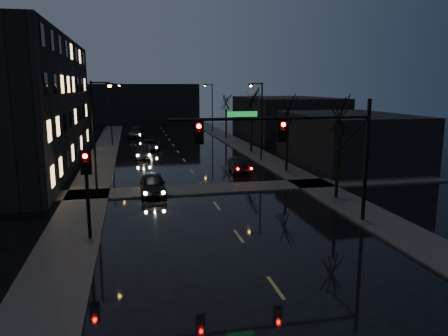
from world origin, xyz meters
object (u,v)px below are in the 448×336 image
oncoming_car_a (153,184)px  oncoming_car_d (136,132)px  oncoming_car_b (143,152)px  oncoming_car_c (150,145)px  lead_car (239,164)px

oncoming_car_a → oncoming_car_d: 35.86m
oncoming_car_b → oncoming_car_c: (1.05, 5.56, -0.05)m
oncoming_car_b → oncoming_car_c: size_ratio=0.91×
oncoming_car_a → lead_car: bearing=40.9°
oncoming_car_a → lead_car: 10.54m
oncoming_car_b → oncoming_car_d: size_ratio=0.82×
oncoming_car_b → oncoming_car_c: 5.66m
oncoming_car_c → oncoming_car_d: bearing=104.3°
oncoming_car_d → lead_car: oncoming_car_d is taller
oncoming_car_d → lead_car: 30.30m
oncoming_car_c → lead_car: size_ratio=1.11×
oncoming_car_b → oncoming_car_d: oncoming_car_d is taller
oncoming_car_a → oncoming_car_b: (-0.26, 16.42, -0.05)m
oncoming_car_a → oncoming_car_b: bearing=91.2°
oncoming_car_b → oncoming_car_d: (-0.56, 19.43, 0.05)m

